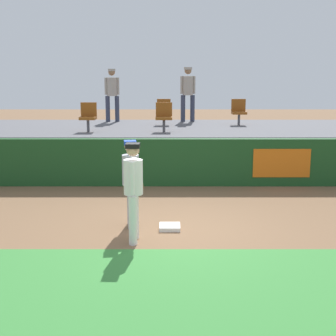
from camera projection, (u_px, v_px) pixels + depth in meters
name	position (u px, v px, depth m)	size (l,w,h in m)	color
ground_plane	(166.00, 231.00, 9.11)	(60.00, 60.00, 0.00)	brown
grass_foreground_strip	(166.00, 285.00, 6.78)	(18.00, 2.80, 0.01)	#388438
first_base	(168.00, 227.00, 9.20)	(0.40, 0.40, 0.08)	white
player_fielder_home	(132.00, 186.00, 8.35)	(0.35, 0.55, 1.77)	white
player_runner_visitor	(129.00, 177.00, 9.18)	(0.36, 0.47, 1.70)	#9EA3AD
field_wall	(167.00, 162.00, 12.62)	(18.00, 0.26, 1.26)	#19471E
bleacher_platform	(166.00, 147.00, 15.14)	(18.00, 4.80, 1.27)	#59595E
seat_back_center	(162.00, 110.00, 15.58)	(0.44, 0.44, 0.84)	#4C4C51
seat_front_left	(87.00, 115.00, 13.81)	(0.46, 0.44, 0.84)	#4C4C51
seat_back_right	(237.00, 110.00, 15.58)	(0.46, 0.44, 0.84)	#4C4C51
seat_front_center	(162.00, 115.00, 13.81)	(0.48, 0.44, 0.84)	#4C4C51
spectator_hooded	(110.00, 91.00, 16.50)	(0.50, 0.39, 1.81)	#33384C
spectator_capped	(186.00, 90.00, 16.54)	(0.52, 0.38, 1.87)	#33384C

